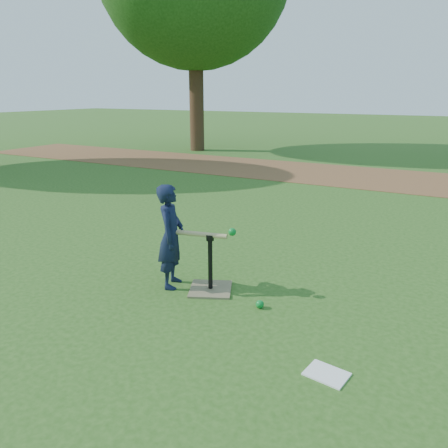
% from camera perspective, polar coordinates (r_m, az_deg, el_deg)
% --- Properties ---
extents(ground, '(80.00, 80.00, 0.00)m').
position_cam_1_polar(ground, '(4.62, -5.31, -8.94)').
color(ground, '#285116').
rests_on(ground, ground).
extents(dirt_strip, '(24.00, 3.00, 0.01)m').
position_cam_1_polar(dirt_strip, '(11.37, 16.11, 6.07)').
color(dirt_strip, brown).
rests_on(dirt_strip, ground).
extents(child, '(0.39, 0.47, 1.11)m').
position_cam_1_polar(child, '(4.60, -6.94, -1.63)').
color(child, black).
rests_on(child, ground).
extents(wiffle_ball_ground, '(0.08, 0.08, 0.08)m').
position_cam_1_polar(wiffle_ball_ground, '(4.30, 4.70, -10.40)').
color(wiffle_ball_ground, '#0B7E29').
rests_on(wiffle_ball_ground, ground).
extents(clipboard, '(0.33, 0.27, 0.01)m').
position_cam_1_polar(clipboard, '(3.50, 13.25, -18.53)').
color(clipboard, white).
rests_on(clipboard, ground).
extents(batting_tee, '(0.57, 0.57, 0.61)m').
position_cam_1_polar(batting_tee, '(4.62, -1.78, -7.38)').
color(batting_tee, '#786C4C').
rests_on(batting_tee, ground).
extents(swing_action, '(0.71, 0.21, 0.13)m').
position_cam_1_polar(swing_action, '(4.47, -2.77, -1.22)').
color(swing_action, tan).
rests_on(swing_action, ground).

